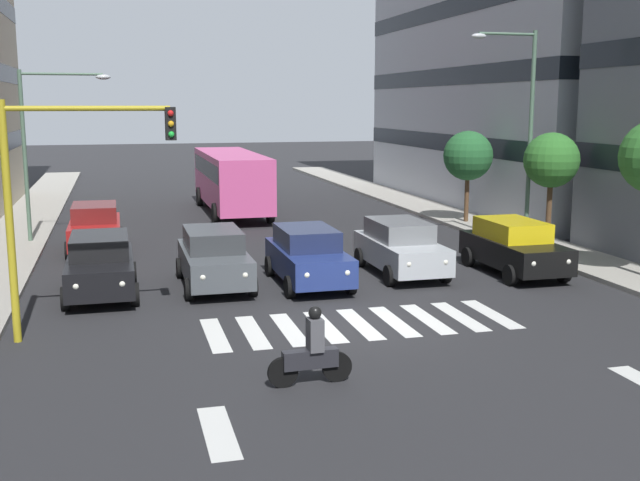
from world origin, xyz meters
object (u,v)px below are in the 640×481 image
(car_2, at_px, (308,256))
(bus_behind_traffic, at_px, (231,176))
(car_0, at_px, (514,246))
(street_lamp_left, at_px, (522,119))
(car_1, at_px, (400,247))
(street_tree_1, at_px, (551,161))
(traffic_light_gantry, at_px, (57,182))
(car_4, at_px, (100,265))
(motorcycle_with_rider, at_px, (312,352))
(street_lamp_right, at_px, (41,135))
(car_row2_0, at_px, (95,227))
(car_3, at_px, (214,257))
(street_tree_2, at_px, (468,156))

(car_2, bearing_deg, bus_behind_traffic, -90.00)
(car_0, height_order, street_lamp_left, street_lamp_left)
(car_1, bearing_deg, street_tree_1, -161.67)
(car_2, relative_size, bus_behind_traffic, 0.42)
(bus_behind_traffic, distance_m, street_tree_1, 16.46)
(car_0, distance_m, traffic_light_gantry, 14.27)
(street_lamp_left, bearing_deg, traffic_light_gantry, 24.92)
(traffic_light_gantry, xyz_separation_m, street_lamp_left, (-15.69, -7.29, 1.19))
(car_4, relative_size, bus_behind_traffic, 0.42)
(motorcycle_with_rider, relative_size, street_lamp_left, 0.22)
(street_lamp_left, relative_size, street_lamp_right, 1.20)
(bus_behind_traffic, height_order, motorcycle_with_rider, bus_behind_traffic)
(car_1, bearing_deg, traffic_light_gantry, 24.12)
(car_2, relative_size, street_lamp_left, 0.57)
(car_row2_0, bearing_deg, bus_behind_traffic, -126.25)
(car_1, height_order, car_3, same)
(car_0, height_order, street_tree_1, street_tree_1)
(car_0, distance_m, bus_behind_traffic, 17.55)
(car_2, xyz_separation_m, street_tree_2, (-9.74, -9.51, 2.21))
(motorcycle_with_rider, bearing_deg, car_2, -103.37)
(car_3, bearing_deg, traffic_light_gantry, 47.04)
(street_lamp_right, bearing_deg, car_row2_0, 133.91)
(car_2, bearing_deg, car_1, -169.06)
(car_0, bearing_deg, car_4, -2.01)
(motorcycle_with_rider, distance_m, street_tree_2, 21.37)
(car_row2_0, bearing_deg, street_tree_2, -172.12)
(car_2, relative_size, car_3, 1.00)
(street_lamp_left, distance_m, street_tree_2, 6.37)
(street_tree_2, bearing_deg, car_3, 35.93)
(car_1, bearing_deg, street_lamp_right, -37.01)
(street_lamp_left, relative_size, street_tree_2, 1.93)
(traffic_light_gantry, height_order, street_lamp_right, street_lamp_right)
(car_2, height_order, car_4, same)
(car_4, xyz_separation_m, traffic_light_gantry, (0.74, 4.06, 2.78))
(car_0, distance_m, car_row2_0, 15.10)
(car_1, xyz_separation_m, car_4, (9.24, 0.40, 0.00))
(car_3, height_order, street_tree_1, street_tree_1)
(car_0, height_order, street_lamp_right, street_lamp_right)
(street_tree_2, bearing_deg, bus_behind_traffic, -33.42)
(car_2, xyz_separation_m, bus_behind_traffic, (-0.00, -15.94, 0.97))
(motorcycle_with_rider, distance_m, traffic_light_gantry, 7.17)
(car_1, distance_m, street_lamp_left, 7.51)
(car_1, xyz_separation_m, bus_behind_traffic, (3.21, -15.32, 0.97))
(car_3, distance_m, car_4, 3.26)
(car_row2_0, bearing_deg, car_1, 145.09)
(car_2, relative_size, car_row2_0, 1.00)
(car_3, relative_size, bus_behind_traffic, 0.42)
(bus_behind_traffic, xyz_separation_m, motorcycle_with_rider, (1.95, 24.15, -1.21))
(car_2, height_order, street_tree_2, street_tree_2)
(car_1, xyz_separation_m, car_3, (5.99, 0.18, 0.00))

